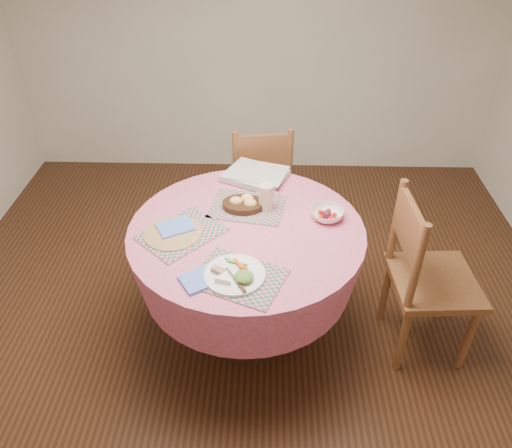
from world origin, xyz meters
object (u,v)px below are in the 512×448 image
Objects in this scene: dining_table at (247,257)px; latte_mug at (266,197)px; chair_back at (261,181)px; fruit_bowl at (327,214)px; wicker_trivet at (173,233)px; dinner_plate at (236,274)px; chair_right at (425,275)px; bread_bowl at (244,203)px.

dining_table is 8.53× the size of latte_mug.
chair_back reaches higher than fruit_bowl.
fruit_bowl is at bearing 11.38° from wicker_trivet.
latte_mug is 0.34m from fruit_bowl.
wicker_trivet is 0.47m from dinner_plate.
chair_right is 3.50× the size of dinner_plate.
bread_bowl is at bearing 179.29° from latte_mug.
chair_back is 6.39× the size of latte_mug.
chair_back is at bearing 66.12° from wicker_trivet.
wicker_trivet reaches higher than dining_table.
chair_right is at bearing 16.82° from dinner_plate.
latte_mug is at bearing 61.26° from dining_table.
wicker_trivet is at bearing 59.77° from chair_back.
chair_back is 4.43× the size of fruit_bowl.
dinner_plate reaches higher than dining_table.
bread_bowl is at bearing 71.36° from chair_right.
latte_mug is at bearing 165.67° from fruit_bowl.
wicker_trivet is 1.43× the size of fruit_bowl.
bread_bowl is at bearing 97.16° from dining_table.
dining_table is 5.91× the size of fruit_bowl.
fruit_bowl is at bearing 13.49° from dining_table.
fruit_bowl is at bearing -14.33° from latte_mug.
bread_bowl is 1.58× the size of latte_mug.
dinner_plate is 0.66m from fruit_bowl.
dining_table is 4.35× the size of dinner_plate.
wicker_trivet is at bearing -171.06° from dining_table.
chair_back is at bearing 86.05° from dinner_plate.
wicker_trivet is (-0.43, -0.98, 0.27)m from chair_back.
dining_table is 0.44m from dinner_plate.
fruit_bowl is (0.46, 0.48, 0.01)m from dinner_plate.
wicker_trivet is 0.54m from latte_mug.
latte_mug is (0.10, 0.18, 0.27)m from dining_table.
chair_back is at bearing 93.38° from latte_mug.
wicker_trivet is 2.06× the size of latte_mug.
chair_back is (-0.89, 1.00, -0.03)m from chair_right.
wicker_trivet is 1.30× the size of bread_bowl.
fruit_bowl is at bearing -10.64° from bread_bowl.
chair_right is 1.34m from chair_back.
chair_right is at bearing 125.45° from chair_back.
wicker_trivet is (-1.32, 0.02, 0.24)m from chair_right.
chair_back is (0.06, 0.92, -0.07)m from dining_table.
bread_bowl is 0.13m from latte_mug.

